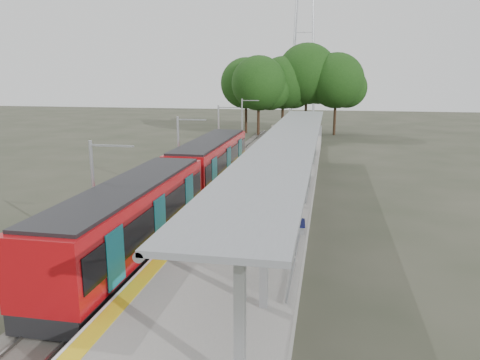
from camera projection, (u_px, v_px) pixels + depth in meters
name	position (u px, v px, depth m)	size (l,w,h in m)	color
trackbed	(208.00, 190.00, 33.44)	(3.00, 70.00, 0.24)	#59544C
platform	(271.00, 187.00, 32.54)	(6.00, 50.00, 1.00)	gray
tactile_strip	(235.00, 179.00, 32.89)	(0.60, 50.00, 0.02)	gold
end_fence	(296.00, 130.00, 56.20)	(6.00, 0.10, 1.20)	#9EA0A5
train	(180.00, 183.00, 27.01)	(2.74, 27.60, 3.62)	black
canopy	(290.00, 143.00, 27.78)	(3.27, 38.00, 3.66)	#9EA0A5
pylon	(305.00, 9.00, 79.41)	(8.00, 4.00, 38.00)	#9EA0A5
tree_cluster	(290.00, 80.00, 63.62)	(19.61, 12.40, 12.42)	#382316
catenary_masts	(180.00, 153.00, 32.18)	(2.08, 48.16, 5.40)	#9EA0A5
bench_near	(299.00, 221.00, 21.84)	(0.50, 1.36, 0.91)	#0E1247
bench_mid	(297.00, 177.00, 30.81)	(0.97, 1.66, 1.09)	#0E1247
bench_far	(307.00, 148.00, 43.15)	(0.80, 1.45, 0.95)	#0E1247
info_pillar_near	(258.00, 204.00, 23.39)	(0.45, 0.45, 1.98)	beige
info_pillar_far	(294.00, 174.00, 30.32)	(0.46, 0.46, 2.02)	beige
litter_bin	(284.00, 179.00, 30.59)	(0.49, 0.49, 1.00)	#9EA0A5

